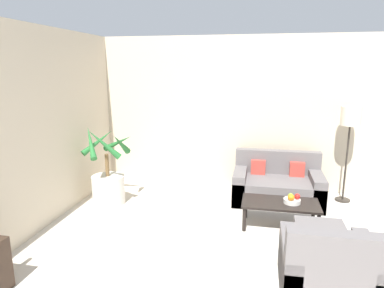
{
  "coord_description": "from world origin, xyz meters",
  "views": [
    {
      "loc": [
        -0.47,
        -0.43,
        2.16
      ],
      "look_at": [
        -1.49,
        4.62,
        1.0
      ],
      "focal_mm": 32.0,
      "sensor_mm": 36.0,
      "label": 1
    }
  ],
  "objects": [
    {
      "name": "apple_red",
      "position": [
        0.07,
        4.11,
        0.46
      ],
      "size": [
        0.08,
        0.08,
        0.08
      ],
      "color": "red",
      "rests_on": "fruit_bowl"
    },
    {
      "name": "wall_back",
      "position": [
        0.0,
        5.66,
        1.35
      ],
      "size": [
        8.22,
        0.06,
        2.7
      ],
      "color": "beige",
      "rests_on": "ground_plane"
    },
    {
      "name": "ottoman",
      "position": [
        0.28,
        3.47,
        0.17
      ],
      "size": [
        0.57,
        0.52,
        0.35
      ],
      "color": "#605B5B",
      "rests_on": "ground_plane"
    },
    {
      "name": "fruit_bowl",
      "position": [
        0.0,
        4.1,
        0.39
      ],
      "size": [
        0.23,
        0.23,
        0.06
      ],
      "color": "beige",
      "rests_on": "coffee_table"
    },
    {
      "name": "coffee_table",
      "position": [
        -0.15,
        4.1,
        0.31
      ],
      "size": [
        1.03,
        0.53,
        0.36
      ],
      "color": "black",
      "rests_on": "ground_plane"
    },
    {
      "name": "floor_lamp",
      "position": [
        0.92,
        5.29,
        1.32
      ],
      "size": [
        0.3,
        0.3,
        1.56
      ],
      "color": "#2D2823",
      "rests_on": "ground_plane"
    },
    {
      "name": "orange_fruit",
      "position": [
        -0.02,
        4.04,
        0.46
      ],
      "size": [
        0.09,
        0.09,
        0.09
      ],
      "color": "orange",
      "rests_on": "fruit_bowl"
    },
    {
      "name": "armchair",
      "position": [
        0.23,
        2.66,
        0.27
      ],
      "size": [
        0.88,
        0.86,
        0.82
      ],
      "color": "#605B5B",
      "rests_on": "ground_plane"
    },
    {
      "name": "potted_palm",
      "position": [
        -2.82,
        4.42,
        0.39
      ],
      "size": [
        0.81,
        0.8,
        1.28
      ],
      "color": "beige",
      "rests_on": "ground_plane"
    },
    {
      "name": "sofa_loveseat",
      "position": [
        -0.15,
        5.07,
        0.26
      ],
      "size": [
        1.41,
        0.85,
        0.78
      ],
      "color": "#605B5B",
      "rests_on": "ground_plane"
    },
    {
      "name": "apple_green",
      "position": [
        -0.02,
        4.13,
        0.45
      ],
      "size": [
        0.07,
        0.07,
        0.07
      ],
      "color": "olive",
      "rests_on": "fruit_bowl"
    }
  ]
}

